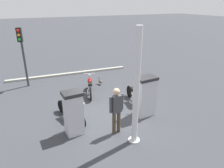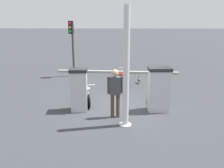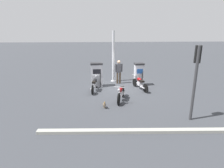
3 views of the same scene
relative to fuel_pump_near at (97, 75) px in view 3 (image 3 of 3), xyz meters
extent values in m
plane|color=#383A3F|center=(0.55, 1.51, -0.86)|extent=(120.00, 120.00, 0.00)
cube|color=silver|center=(0.00, 0.00, -0.07)|extent=(0.55, 0.79, 1.58)
cube|color=black|center=(0.27, 0.01, 0.27)|extent=(0.06, 0.54, 0.32)
cube|color=#262628|center=(0.00, 0.00, 0.78)|extent=(0.60, 0.87, 0.12)
cylinder|color=black|center=(0.29, 0.24, -0.31)|extent=(0.05, 0.05, 1.03)
cube|color=silver|center=(0.00, 3.01, -0.10)|extent=(0.53, 0.63, 1.53)
cube|color=#1E478C|center=(0.26, 3.03, 0.24)|extent=(0.05, 0.42, 0.32)
cube|color=#262628|center=(0.00, 3.01, 0.72)|extent=(0.58, 0.69, 0.12)
cylinder|color=black|center=(0.29, 3.21, -0.33)|extent=(0.05, 0.05, 0.99)
cylinder|color=black|center=(0.26, -0.03, -0.56)|extent=(0.60, 0.15, 0.60)
cylinder|color=black|center=(1.74, -0.28, -0.56)|extent=(0.60, 0.15, 0.60)
cube|color=silver|center=(0.95, -0.15, -0.46)|extent=(0.39, 0.26, 0.24)
cylinder|color=silver|center=(1.00, -0.16, -0.51)|extent=(1.12, 0.23, 0.05)
ellipsoid|color=black|center=(0.88, -0.14, -0.18)|extent=(0.51, 0.30, 0.24)
cube|color=black|center=(1.22, -0.19, -0.21)|extent=(0.47, 0.27, 0.10)
cylinder|color=silver|center=(0.30, -0.04, -0.26)|extent=(0.26, 0.08, 0.57)
cylinder|color=silver|center=(0.37, -0.05, 0.06)|extent=(0.13, 0.56, 0.04)
sphere|color=silver|center=(0.28, -0.04, -0.06)|extent=(0.16, 0.16, 0.14)
cylinder|color=silver|center=(1.52, -0.37, -0.54)|extent=(0.55, 0.16, 0.07)
cylinder|color=black|center=(0.23, 2.69, -0.58)|extent=(0.57, 0.21, 0.57)
cylinder|color=black|center=(1.68, 3.10, -0.58)|extent=(0.57, 0.21, 0.57)
cube|color=silver|center=(0.91, 2.88, -0.48)|extent=(0.40, 0.29, 0.24)
cylinder|color=silver|center=(0.96, 2.89, -0.53)|extent=(1.10, 0.35, 0.05)
ellipsoid|color=maroon|center=(0.84, 2.86, -0.20)|extent=(0.52, 0.34, 0.24)
cube|color=black|center=(1.17, 2.95, -0.23)|extent=(0.48, 0.31, 0.10)
cylinder|color=silver|center=(0.27, 2.70, -0.28)|extent=(0.26, 0.11, 0.57)
cylinder|color=silver|center=(0.35, 2.72, 0.04)|extent=(0.19, 0.55, 0.04)
sphere|color=silver|center=(0.25, 2.69, -0.08)|extent=(0.17, 0.17, 0.14)
cylinder|color=silver|center=(1.52, 2.93, -0.56)|extent=(0.55, 0.22, 0.07)
cylinder|color=black|center=(3.56, 1.14, -0.54)|extent=(0.64, 0.26, 0.65)
cylinder|color=black|center=(2.30, 1.55, -0.54)|extent=(0.64, 0.26, 0.65)
cube|color=silver|center=(2.98, 1.33, -0.44)|extent=(0.40, 0.30, 0.24)
cylinder|color=silver|center=(2.93, 1.34, -0.49)|extent=(0.96, 0.35, 0.05)
ellipsoid|color=maroon|center=(3.04, 1.31, -0.16)|extent=(0.52, 0.36, 0.24)
cube|color=black|center=(2.72, 1.41, -0.19)|extent=(0.48, 0.32, 0.10)
cylinder|color=silver|center=(3.52, 1.16, -0.24)|extent=(0.26, 0.12, 0.57)
cylinder|color=silver|center=(3.45, 1.18, 0.08)|extent=(0.20, 0.54, 0.04)
sphere|color=silver|center=(3.54, 1.15, -0.04)|extent=(0.18, 0.18, 0.14)
cylinder|color=silver|center=(2.52, 1.60, -0.52)|extent=(0.55, 0.23, 0.07)
cylinder|color=#473828|center=(-0.62, 1.54, -0.44)|extent=(0.14, 0.14, 0.85)
cylinder|color=#473828|center=(-0.65, 1.74, -0.44)|extent=(0.14, 0.14, 0.85)
cube|color=#3F3F44|center=(-0.64, 1.64, 0.31)|extent=(0.24, 0.38, 0.64)
cylinder|color=#3F3F44|center=(-0.61, 1.40, 0.34)|extent=(0.10, 0.10, 0.60)
cylinder|color=#3F3F44|center=(-0.66, 1.88, 0.34)|extent=(0.10, 0.10, 0.60)
sphere|color=tan|center=(-0.64, 1.64, 0.78)|extent=(0.26, 0.26, 0.24)
ellipsoid|color=brown|center=(3.94, 0.35, -0.68)|extent=(0.35, 0.19, 0.19)
cylinder|color=brown|center=(4.06, 0.36, -0.62)|extent=(0.06, 0.06, 0.13)
sphere|color=brown|center=(4.09, 0.36, -0.49)|extent=(0.09, 0.09, 0.08)
cone|color=orange|center=(4.14, 0.37, -0.49)|extent=(0.06, 0.04, 0.04)
cone|color=brown|center=(3.79, 0.34, -0.65)|extent=(0.07, 0.07, 0.07)
cylinder|color=orange|center=(3.94, 0.39, -0.82)|extent=(0.02, 0.02, 0.09)
cylinder|color=orange|center=(3.94, 0.32, -0.82)|extent=(0.02, 0.02, 0.09)
cylinder|color=#38383A|center=(5.54, 4.12, 0.76)|extent=(0.15, 0.15, 3.24)
cube|color=black|center=(5.41, 4.17, 2.02)|extent=(0.27, 0.29, 0.72)
sphere|color=red|center=(5.31, 4.20, 2.24)|extent=(0.19, 0.19, 0.15)
sphere|color=orange|center=(5.31, 4.20, 2.02)|extent=(0.19, 0.19, 0.15)
sphere|color=green|center=(5.31, 4.20, 1.80)|extent=(0.19, 0.19, 0.15)
cylinder|color=silver|center=(-1.32, 1.30, 1.07)|extent=(0.20, 0.20, 3.86)
cylinder|color=silver|center=(-1.32, 1.30, -0.84)|extent=(0.40, 0.40, 0.04)
cube|color=#9E9E93|center=(6.43, 1.51, -0.80)|extent=(0.78, 7.70, 0.12)
camera|label=1|loc=(-6.25, 4.52, 3.60)|focal=32.84mm
camera|label=2|loc=(-8.89, 1.65, 2.69)|focal=39.51mm
camera|label=3|loc=(12.67, 0.02, 2.90)|focal=29.43mm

